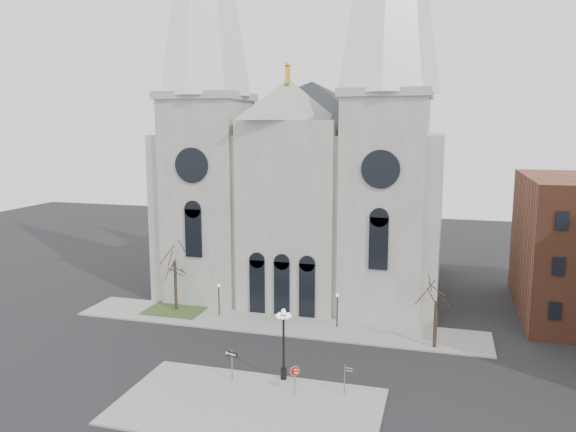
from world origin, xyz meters
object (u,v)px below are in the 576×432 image
(globe_lamp, at_px, (284,335))
(one_way_sign, at_px, (232,360))
(street_name_sign, at_px, (346,377))
(stop_sign, at_px, (295,374))

(globe_lamp, relative_size, one_way_sign, 2.33)
(globe_lamp, distance_m, one_way_sign, 4.28)
(one_way_sign, xyz_separation_m, street_name_sign, (8.52, 0.21, -0.32))
(stop_sign, xyz_separation_m, street_name_sign, (3.46, 1.01, -0.27))
(street_name_sign, bearing_deg, one_way_sign, -174.17)
(stop_sign, relative_size, globe_lamp, 0.38)
(street_name_sign, bearing_deg, stop_sign, -159.39)
(stop_sign, relative_size, one_way_sign, 0.89)
(globe_lamp, bearing_deg, one_way_sign, -160.80)
(globe_lamp, distance_m, street_name_sign, 5.46)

